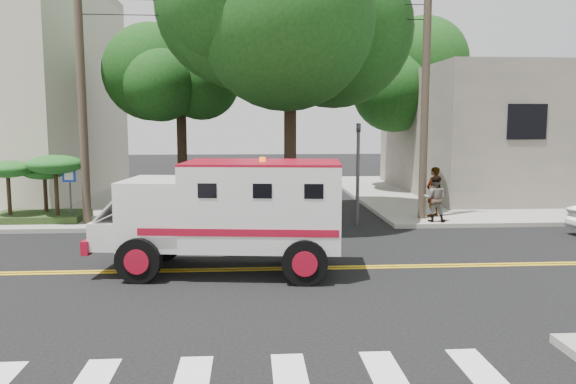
{
  "coord_description": "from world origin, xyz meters",
  "views": [
    {
      "loc": [
        0.04,
        -13.63,
        3.65
      ],
      "look_at": [
        1.16,
        2.66,
        1.6
      ],
      "focal_mm": 35.0,
      "sensor_mm": 36.0,
      "label": 1
    }
  ],
  "objects": [
    {
      "name": "utility_pole_left",
      "position": [
        -5.6,
        6.0,
        4.5
      ],
      "size": [
        0.28,
        0.28,
        9.0
      ],
      "primitive_type": "cylinder",
      "color": "#382D23",
      "rests_on": "ground"
    },
    {
      "name": "traffic_signal",
      "position": [
        3.8,
        5.6,
        2.23
      ],
      "size": [
        0.15,
        0.18,
        3.6
      ],
      "color": "#3F3F42",
      "rests_on": "ground"
    },
    {
      "name": "building_right",
      "position": [
        15.0,
        14.0,
        3.15
      ],
      "size": [
        14.0,
        12.0,
        6.0
      ],
      "primitive_type": "cube",
      "color": "#6A665A",
      "rests_on": "sidewalk_ne"
    },
    {
      "name": "tree_right",
      "position": [
        8.84,
        15.77,
        6.09
      ],
      "size": [
        4.8,
        4.5,
        8.2
      ],
      "color": "black",
      "rests_on": "ground"
    },
    {
      "name": "pedestrian_a",
      "position": [
        6.84,
        6.59,
        1.07
      ],
      "size": [
        0.8,
        0.76,
        1.84
      ],
      "primitive_type": "imported",
      "rotation": [
        0.0,
        0.0,
        3.81
      ],
      "color": "gray",
      "rests_on": "sidewalk_ne"
    },
    {
      "name": "armored_truck",
      "position": [
        -0.41,
        -0.16,
        1.54
      ],
      "size": [
        6.16,
        2.97,
        2.71
      ],
      "rotation": [
        0.0,
        0.0,
        -0.12
      ],
      "color": "silver",
      "rests_on": "ground"
    },
    {
      "name": "utility_pole_right",
      "position": [
        6.3,
        6.2,
        4.5
      ],
      "size": [
        0.28,
        0.28,
        9.0
      ],
      "primitive_type": "cylinder",
      "color": "#382D23",
      "rests_on": "ground"
    },
    {
      "name": "accessibility_sign",
      "position": [
        -6.2,
        6.17,
        1.37
      ],
      "size": [
        0.45,
        0.1,
        2.02
      ],
      "color": "#3F3F42",
      "rests_on": "ground"
    },
    {
      "name": "pedestrian_b",
      "position": [
        6.53,
        5.5,
        0.96
      ],
      "size": [
        0.94,
        0.83,
        1.63
      ],
      "primitive_type": "imported",
      "rotation": [
        0.0,
        0.0,
        2.83
      ],
      "color": "gray",
      "rests_on": "sidewalk_ne"
    },
    {
      "name": "ground",
      "position": [
        0.0,
        0.0,
        0.0
      ],
      "size": [
        100.0,
        100.0,
        0.0
      ],
      "primitive_type": "plane",
      "color": "black",
      "rests_on": "ground"
    },
    {
      "name": "sidewalk_ne",
      "position": [
        13.5,
        13.5,
        0.07
      ],
      "size": [
        17.0,
        17.0,
        0.15
      ],
      "primitive_type": "cube",
      "color": "gray",
      "rests_on": "ground"
    },
    {
      "name": "tree_left",
      "position": [
        -2.68,
        11.79,
        5.73
      ],
      "size": [
        4.48,
        4.2,
        7.7
      ],
      "color": "black",
      "rests_on": "ground"
    },
    {
      "name": "palm_planter",
      "position": [
        -7.44,
        6.62,
        1.65
      ],
      "size": [
        3.52,
        2.63,
        2.36
      ],
      "color": "#1E3314",
      "rests_on": "sidewalk_nw"
    },
    {
      "name": "tree_main",
      "position": [
        1.94,
        6.21,
        7.2
      ],
      "size": [
        6.08,
        5.7,
        9.85
      ],
      "color": "black",
      "rests_on": "ground"
    }
  ]
}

